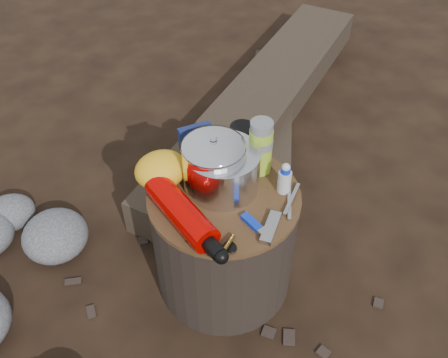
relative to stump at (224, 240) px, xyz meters
name	(u,v)px	position (x,y,z in m)	size (l,w,h in m)	color
ground	(224,278)	(0.00, 0.00, -0.21)	(60.00, 60.00, 0.00)	black
stump	(224,240)	(0.00, 0.00, 0.00)	(0.45, 0.45, 0.42)	black
rock_ring	(26,290)	(-0.63, 0.17, -0.12)	(0.41, 0.90, 0.18)	#535358
log_main	(263,101)	(0.57, 0.79, -0.13)	(0.31, 1.84, 0.15)	#32281E
log_small	(270,117)	(0.56, 0.70, -0.16)	(0.20, 1.08, 0.09)	#32281E
foil_windscreen	(223,170)	(0.01, 0.04, 0.27)	(0.22, 0.22, 0.13)	silver
camping_pot	(214,163)	(-0.01, 0.05, 0.30)	(0.18, 0.18, 0.18)	silver
fuel_bottle	(182,213)	(-0.15, -0.05, 0.25)	(0.08, 0.33, 0.08)	#CB0300
thermos	(260,147)	(0.15, 0.06, 0.30)	(0.07, 0.07, 0.18)	#99C22A
travel_mug	(242,141)	(0.13, 0.14, 0.26)	(0.07, 0.07, 0.11)	black
stuff_sack	(161,170)	(-0.15, 0.12, 0.26)	(0.16, 0.13, 0.11)	#F2AD1A
food_pouch	(196,144)	(-0.01, 0.18, 0.27)	(0.10, 0.02, 0.13)	navy
lighter	(252,222)	(0.02, -0.14, 0.22)	(0.02, 0.09, 0.02)	#0E2FC2
multitool	(271,228)	(0.06, -0.17, 0.22)	(0.03, 0.11, 0.02)	#B0B0B5
pot_grabber	(289,202)	(0.16, -0.11, 0.21)	(0.04, 0.13, 0.01)	#B0B0B5
spork	(207,244)	(-0.12, -0.15, 0.21)	(0.03, 0.13, 0.01)	black
squeeze_bottle	(285,179)	(0.17, -0.06, 0.25)	(0.04, 0.04, 0.09)	silver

